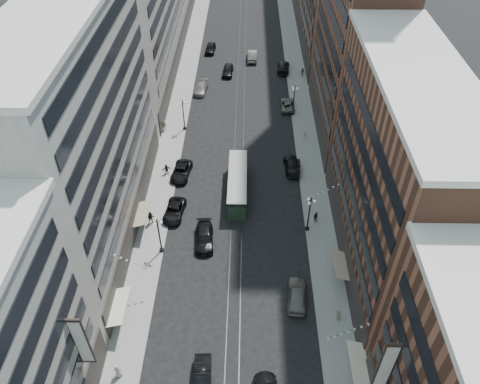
# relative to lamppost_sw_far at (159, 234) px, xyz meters

# --- Properties ---
(ground) EXTENTS (220.00, 220.00, 0.00)m
(ground) POSITION_rel_lamppost_sw_far_xyz_m (9.20, 32.00, -3.10)
(ground) COLOR black
(ground) RESTS_ON ground
(sidewalk_west) EXTENTS (4.00, 180.00, 0.15)m
(sidewalk_west) POSITION_rel_lamppost_sw_far_xyz_m (-1.80, 42.00, -3.02)
(sidewalk_west) COLOR gray
(sidewalk_west) RESTS_ON ground
(sidewalk_east) EXTENTS (4.00, 180.00, 0.15)m
(sidewalk_east) POSITION_rel_lamppost_sw_far_xyz_m (20.20, 42.00, -3.02)
(sidewalk_east) COLOR gray
(sidewalk_east) RESTS_ON ground
(rail_west) EXTENTS (0.12, 180.00, 0.02)m
(rail_west) POSITION_rel_lamppost_sw_far_xyz_m (8.50, 42.00, -3.09)
(rail_west) COLOR #2D2D33
(rail_west) RESTS_ON ground
(rail_east) EXTENTS (0.12, 180.00, 0.02)m
(rail_east) POSITION_rel_lamppost_sw_far_xyz_m (9.90, 42.00, -3.09)
(rail_east) COLOR #2D2D33
(rail_east) RESTS_ON ground
(building_west_mid) EXTENTS (8.00, 36.00, 28.00)m
(building_west_mid) POSITION_rel_lamppost_sw_far_xyz_m (-7.80, 5.00, 10.90)
(building_west_mid) COLOR #A09C8E
(building_west_mid) RESTS_ON ground
(building_east_mid) EXTENTS (8.00, 30.00, 24.00)m
(building_east_mid) POSITION_rel_lamppost_sw_far_xyz_m (26.20, -0.00, 8.90)
(building_east_mid) COLOR brown
(building_east_mid) RESTS_ON ground
(building_east_tower) EXTENTS (8.00, 26.00, 42.00)m
(building_east_tower) POSITION_rel_lamppost_sw_far_xyz_m (26.20, 28.00, 17.90)
(building_east_tower) COLOR brown
(building_east_tower) RESTS_ON ground
(lamppost_sw_far) EXTENTS (1.03, 1.14, 5.52)m
(lamppost_sw_far) POSITION_rel_lamppost_sw_far_xyz_m (0.00, 0.00, 0.00)
(lamppost_sw_far) COLOR black
(lamppost_sw_far) RESTS_ON sidewalk_west
(lamppost_sw_mid) EXTENTS (1.03, 1.14, 5.52)m
(lamppost_sw_mid) POSITION_rel_lamppost_sw_far_xyz_m (0.00, 27.00, 0.00)
(lamppost_sw_mid) COLOR black
(lamppost_sw_mid) RESTS_ON sidewalk_west
(lamppost_se_far) EXTENTS (1.03, 1.14, 5.52)m
(lamppost_se_far) POSITION_rel_lamppost_sw_far_xyz_m (18.40, 4.00, 0.00)
(lamppost_se_far) COLOR black
(lamppost_se_far) RESTS_ON sidewalk_east
(lamppost_se_mid) EXTENTS (1.03, 1.14, 5.52)m
(lamppost_se_mid) POSITION_rel_lamppost_sw_far_xyz_m (18.40, 32.00, 0.00)
(lamppost_se_mid) COLOR black
(lamppost_se_mid) RESTS_ON sidewalk_east
(streetcar) EXTENTS (2.57, 11.61, 3.21)m
(streetcar) POSITION_rel_lamppost_sw_far_xyz_m (9.20, 11.24, -1.61)
(streetcar) COLOR #253A26
(streetcar) RESTS_ON ground
(car_2) EXTENTS (2.97, 5.47, 1.46)m
(car_2) POSITION_rel_lamppost_sw_far_xyz_m (0.80, 6.57, -2.37)
(car_2) COLOR black
(car_2) RESTS_ON ground
(car_4) EXTENTS (2.56, 5.38, 1.78)m
(car_4) POSITION_rel_lamppost_sw_far_xyz_m (16.24, -6.89, -2.21)
(car_4) COLOR #65615A
(car_4) RESTS_ON ground
(car_5) EXTENTS (1.93, 4.87, 1.58)m
(car_5) POSITION_rel_lamppost_sw_far_xyz_m (6.40, -16.66, -2.31)
(car_5) COLOR black
(car_5) RESTS_ON ground
(pedestrian_1) EXTENTS (0.88, 0.48, 1.80)m
(pedestrian_1) POSITION_rel_lamppost_sw_far_xyz_m (-1.87, -16.23, -2.04)
(pedestrian_1) COLOR #B4A895
(pedestrian_1) RESTS_ON sidewalk_west
(pedestrian_2) EXTENTS (1.03, 0.70, 1.94)m
(pedestrian_2) POSITION_rel_lamppost_sw_far_xyz_m (-2.00, 4.79, -1.98)
(pedestrian_2) COLOR black
(pedestrian_2) RESTS_ON sidewalk_west
(pedestrian_4) EXTENTS (0.73, 0.99, 1.54)m
(pedestrian_4) POSITION_rel_lamppost_sw_far_xyz_m (20.52, -9.48, -2.18)
(pedestrian_4) COLOR #BEB89D
(pedestrian_4) RESTS_ON sidewalk_east
(car_7) EXTENTS (3.13, 5.65, 1.50)m
(car_7) POSITION_rel_lamppost_sw_far_xyz_m (0.80, 14.93, -2.35)
(car_7) COLOR black
(car_7) RESTS_ON ground
(car_8) EXTENTS (2.67, 5.40, 1.51)m
(car_8) POSITION_rel_lamppost_sw_far_xyz_m (1.72, 39.72, -2.34)
(car_8) COLOR slate
(car_8) RESTS_ON ground
(car_9) EXTENTS (2.33, 5.06, 1.68)m
(car_9) POSITION_rel_lamppost_sw_far_xyz_m (2.40, 56.96, -2.26)
(car_9) COLOR black
(car_9) RESTS_ON ground
(car_10) EXTENTS (1.90, 4.54, 1.46)m
(car_10) POSITION_rel_lamppost_sw_far_xyz_m (17.60, 16.14, -2.37)
(car_10) COLOR black
(car_10) RESTS_ON ground
(car_11) EXTENTS (2.44, 5.18, 1.43)m
(car_11) POSITION_rel_lamppost_sw_far_xyz_m (17.60, 34.27, -2.38)
(car_11) COLOR #646459
(car_11) RESTS_ON ground
(car_12) EXTENTS (2.79, 5.91, 1.67)m
(car_12) POSITION_rel_lamppost_sw_far_xyz_m (17.60, 48.48, -2.26)
(car_12) COLOR black
(car_12) RESTS_ON ground
(car_13) EXTENTS (2.31, 5.06, 1.68)m
(car_13) POSITION_rel_lamppost_sw_far_xyz_m (6.51, 46.80, -2.25)
(car_13) COLOR black
(car_13) RESTS_ON ground
(car_14) EXTENTS (1.96, 5.44, 1.79)m
(car_14) POSITION_rel_lamppost_sw_far_xyz_m (11.40, 53.38, -2.20)
(car_14) COLOR #646159
(car_14) RESTS_ON ground
(pedestrian_5) EXTENTS (1.45, 0.91, 1.52)m
(pedestrian_5) POSITION_rel_lamppost_sw_far_xyz_m (-1.41, 15.28, -2.19)
(pedestrian_5) COLOR black
(pedestrian_5) RESTS_ON sidewalk_west
(pedestrian_6) EXTENTS (1.21, 0.82, 1.89)m
(pedestrian_6) POSITION_rel_lamppost_sw_far_xyz_m (-3.30, 26.67, -2.00)
(pedestrian_6) COLOR #B1A993
(pedestrian_6) RESTS_ON sidewalk_west
(pedestrian_7) EXTENTS (0.83, 0.75, 1.50)m
(pedestrian_7) POSITION_rel_lamppost_sw_far_xyz_m (19.62, 5.61, -2.19)
(pedestrian_7) COLOR black
(pedestrian_7) RESTS_ON sidewalk_east
(pedestrian_8) EXTENTS (0.65, 0.63, 1.51)m
(pedestrian_8) POSITION_rel_lamppost_sw_far_xyz_m (19.84, 24.82, -2.19)
(pedestrian_8) COLOR beige
(pedestrian_8) RESTS_ON sidewalk_east
(pedestrian_9) EXTENTS (1.13, 0.55, 1.69)m
(pedestrian_9) POSITION_rel_lamppost_sw_far_xyz_m (21.23, 45.86, -2.10)
(pedestrian_9) COLOR black
(pedestrian_9) RESTS_ON sidewalk_east
(car_extra_0) EXTENTS (2.38, 5.29, 1.76)m
(car_extra_0) POSITION_rel_lamppost_sw_far_xyz_m (17.21, 16.60, -2.21)
(car_extra_0) COLOR black
(car_extra_0) RESTS_ON ground
(car_extra_1) EXTENTS (2.65, 5.70, 1.61)m
(car_extra_1) POSITION_rel_lamppost_sw_far_xyz_m (5.20, 1.71, -2.29)
(car_extra_1) COLOR black
(car_extra_1) RESTS_ON ground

